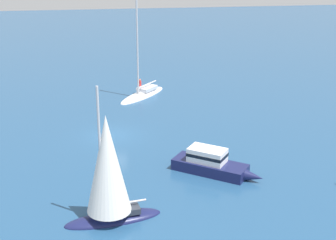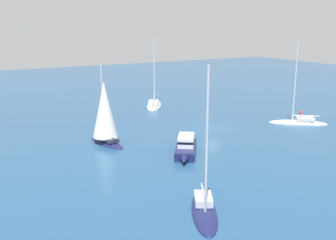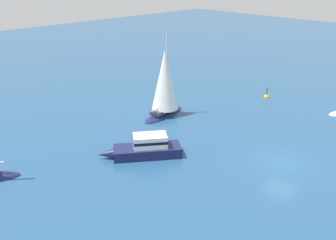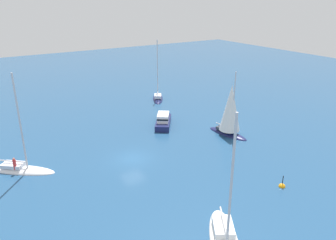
{
  "view_description": "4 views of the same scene",
  "coord_description": "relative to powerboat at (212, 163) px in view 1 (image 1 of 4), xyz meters",
  "views": [
    {
      "loc": [
        -41.58,
        0.78,
        16.55
      ],
      "look_at": [
        -1.15,
        -4.8,
        1.61
      ],
      "focal_mm": 54.55,
      "sensor_mm": 36.0,
      "label": 1
    },
    {
      "loc": [
        -29.17,
        -39.61,
        12.91
      ],
      "look_at": [
        -7.9,
        -2.52,
        2.52
      ],
      "focal_mm": 42.89,
      "sensor_mm": 36.0,
      "label": 2
    },
    {
      "loc": [
        13.05,
        -25.4,
        14.62
      ],
      "look_at": [
        -9.81,
        -3.11,
        1.66
      ],
      "focal_mm": 41.25,
      "sensor_mm": 36.0,
      "label": 3
    },
    {
      "loc": [
        14.29,
        30.66,
        17.36
      ],
      "look_at": [
        -6.7,
        -3.04,
        2.39
      ],
      "focal_mm": 35.24,
      "sensor_mm": 36.0,
      "label": 4
    }
  ],
  "objects": [
    {
      "name": "powerboat",
      "position": [
        0.0,
        0.0,
        0.0
      ],
      "size": [
        5.08,
        6.33,
        1.85
      ],
      "rotation": [
        0.0,
        0.0,
        4.09
      ],
      "color": "#191E4C",
      "rests_on": "ground"
    },
    {
      "name": "sloop",
      "position": [
        19.66,
        3.29,
        -0.54
      ],
      "size": [
        6.92,
        6.26,
        10.99
      ],
      "rotation": [
        0.0,
        0.0,
        2.44
      ],
      "color": "white",
      "rests_on": "ground"
    },
    {
      "name": "ketch_1",
      "position": [
        -5.64,
        7.56,
        2.41
      ],
      "size": [
        3.14,
        6.24,
        9.01
      ],
      "rotation": [
        0.0,
        0.0,
        1.74
      ],
      "color": "#191E4C",
      "rests_on": "ground"
    },
    {
      "name": "ground_plane",
      "position": [
        8.4,
        7.02,
        -0.74
      ],
      "size": [
        160.0,
        160.0,
        0.0
      ],
      "primitive_type": "plane",
      "color": "navy"
    }
  ]
}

